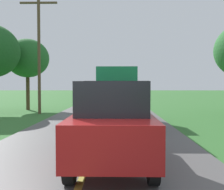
% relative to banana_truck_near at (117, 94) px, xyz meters
% --- Properties ---
extents(banana_truck_near, '(2.38, 5.82, 2.80)m').
position_rel_banana_truck_near_xyz_m(banana_truck_near, '(0.00, 0.00, 0.00)').
color(banana_truck_near, '#2D2D30').
rests_on(banana_truck_near, road_surface).
extents(utility_pole_roadside, '(2.50, 0.20, 7.83)m').
position_rel_banana_truck_near_xyz_m(utility_pole_roadside, '(-5.23, 4.48, 2.80)').
color(utility_pole_roadside, brown).
rests_on(utility_pole_roadside, ground).
extents(roadside_tree_far_left, '(3.34, 3.34, 5.56)m').
position_rel_banana_truck_near_xyz_m(roadside_tree_far_left, '(-7.01, 7.39, 2.56)').
color(roadside_tree_far_left, '#4C3823').
rests_on(roadside_tree_far_left, ground).
extents(following_car, '(1.74, 4.10, 1.92)m').
position_rel_banana_truck_near_xyz_m(following_car, '(-0.10, -6.98, -0.41)').
color(following_car, maroon).
rests_on(following_car, road_surface).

